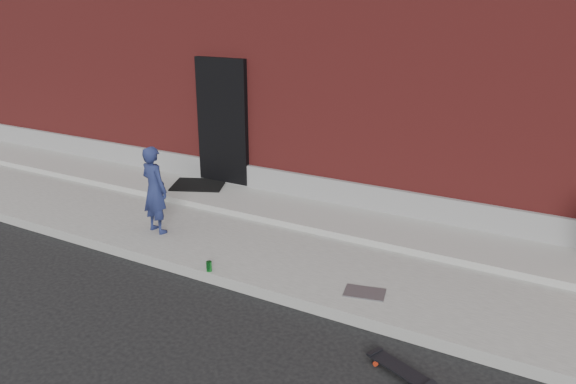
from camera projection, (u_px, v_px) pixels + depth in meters
The scene contains 9 objects.
ground at pixel (256, 297), 6.89m from camera, with size 80.00×80.00×0.00m, color black.
sidewalk at pixel (312, 248), 8.10m from camera, with size 20.00×3.00×0.15m, color slate.
apron at pixel (339, 220), 8.80m from camera, with size 20.00×1.20×0.10m, color gray.
building at pixel (434, 49), 11.83m from camera, with size 20.00×8.10×5.00m.
child at pixel (155, 190), 8.28m from camera, with size 0.48×0.32×1.32m, color #1B234C.
skateboard at pixel (400, 369), 5.44m from camera, with size 0.73×0.43×0.08m.
soda_can at pixel (209, 266), 7.22m from camera, with size 0.07×0.07×0.13m, color #1C8C2E.
doormat at pixel (199, 185), 10.27m from camera, with size 0.92×0.74×0.03m, color black.
utility_plate at pixel (365, 293), 6.69m from camera, with size 0.48×0.31×0.01m, color #5C5C61.
Camera 1 is at (3.38, -5.10, 3.45)m, focal length 35.00 mm.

